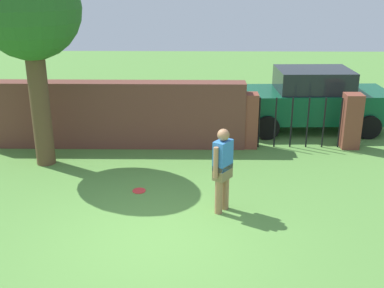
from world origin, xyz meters
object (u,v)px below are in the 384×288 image
object	(u,v)px
tree	(30,13)
person	(223,167)
frisbee_red	(139,191)
car	(312,99)

from	to	relation	value
tree	person	distance (m)	5.28
frisbee_red	person	bearing A→B (deg)	-26.25
car	frisbee_red	distance (m)	6.13
tree	person	bearing A→B (deg)	-29.89
person	car	xyz separation A→B (m)	(2.72, 5.02, -0.04)
tree	frisbee_red	size ratio (longest dim) A/B	17.06
person	tree	bearing A→B (deg)	-84.00
tree	car	world-z (taller)	tree
person	car	world-z (taller)	car
tree	car	bearing A→B (deg)	21.89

